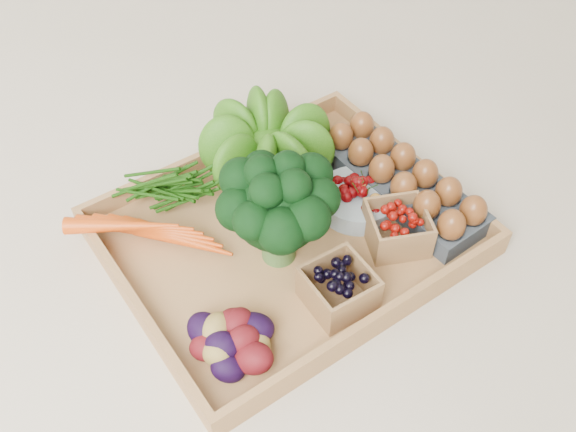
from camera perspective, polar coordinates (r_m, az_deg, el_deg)
ground at (r=1.06m, az=0.00°, el=-2.18°), size 4.00×4.00×0.00m
tray at (r=1.06m, az=0.00°, el=-1.92°), size 0.55×0.45×0.01m
carrots at (r=1.04m, az=-11.21°, el=-1.50°), size 0.19×0.14×0.05m
lettuce at (r=1.10m, az=-1.91°, el=6.75°), size 0.15×0.15×0.15m
broccoli at (r=0.97m, az=-0.86°, el=-0.85°), size 0.18×0.18×0.14m
cherry_bowl at (r=1.09m, az=6.18°, el=1.42°), size 0.13×0.13×0.04m
egg_carton at (r=1.12m, az=9.99°, el=2.70°), size 0.12×0.32×0.04m
potatoes at (r=0.90m, az=-5.22°, el=-10.33°), size 0.13×0.13×0.07m
punnet_blackberry at (r=0.95m, az=4.51°, el=-6.41°), size 0.10×0.10×0.06m
punnet_raspberry at (r=1.03m, az=9.68°, el=-1.05°), size 0.12×0.12×0.06m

